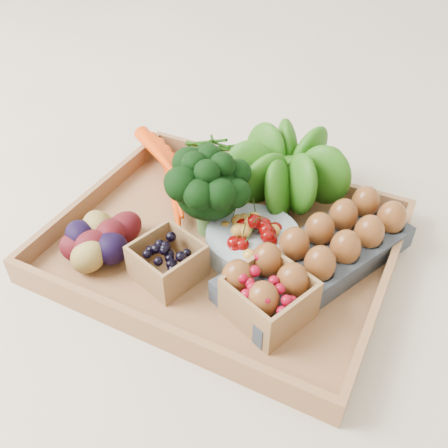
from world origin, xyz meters
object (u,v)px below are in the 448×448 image
at_px(broccoli, 209,204).
at_px(cherry_bowl, 253,242).
at_px(tray, 224,247).
at_px(egg_carton, 317,262).

distance_m(broccoli, cherry_bowl, 0.10).
distance_m(tray, cherry_bowl, 0.06).
relative_size(broccoli, cherry_bowl, 0.95).
relative_size(tray, broccoli, 3.71).
xyz_separation_m(broccoli, egg_carton, (0.20, -0.01, -0.04)).
xyz_separation_m(tray, cherry_bowl, (0.05, 0.00, 0.03)).
bearing_deg(broccoli, tray, -28.62).
bearing_deg(egg_carton, broccoli, -158.85).
height_order(cherry_bowl, egg_carton, cherry_bowl).
height_order(broccoli, egg_carton, broccoli).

